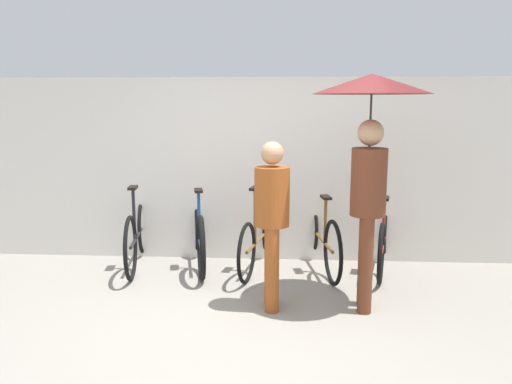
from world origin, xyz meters
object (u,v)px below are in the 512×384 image
Objects in this scene: parked_bicycle_1 at (199,234)px; parked_bicycle_2 at (259,236)px; parked_bicycle_4 at (384,239)px; pedestrian_center at (371,123)px; parked_bicycle_3 at (321,236)px; parked_bicycle_0 at (137,234)px; pedestrian_leading at (272,214)px.

parked_bicycle_1 is 0.72m from parked_bicycle_2.
pedestrian_center is (-0.38, -1.08, 1.37)m from parked_bicycle_4.
parked_bicycle_3 is 0.72m from parked_bicycle_4.
pedestrian_center is at bearing -124.51° from parked_bicycle_2.
parked_bicycle_2 is at bearing 103.81° from parked_bicycle_4.
parked_bicycle_2 is at bearing 81.61° from parked_bicycle_3.
parked_bicycle_4 is at bearing -97.38° from parked_bicycle_0.
parked_bicycle_1 is at bearing 99.02° from parked_bicycle_2.
parked_bicycle_2 is at bearing -96.78° from parked_bicycle_0.
parked_bicycle_3 is 1.08× the size of parked_bicycle_4.
parked_bicycle_2 is (1.44, 0.04, -0.02)m from parked_bicycle_0.
parked_bicycle_2 reaches higher than parked_bicycle_4.
parked_bicycle_4 is (1.44, 0.01, -0.01)m from parked_bicycle_2.
parked_bicycle_2 reaches higher than parked_bicycle_3.
parked_bicycle_1 is 0.95× the size of parked_bicycle_3.
parked_bicycle_2 is at bearing -104.90° from parked_bicycle_1.
pedestrian_center reaches higher than pedestrian_leading.
parked_bicycle_2 is 1.10× the size of pedestrian_leading.
parked_bicycle_3 is at bearing -78.10° from parked_bicycle_2.
parked_bicycle_1 is at bearing -93.24° from parked_bicycle_0.
pedestrian_leading reaches higher than parked_bicycle_1.
parked_bicycle_3 is at bearing -97.00° from parked_bicycle_0.
parked_bicycle_2 is 0.97× the size of parked_bicycle_3.
parked_bicycle_0 is at bearing 140.38° from pedestrian_leading.
parked_bicycle_4 is (0.72, -0.00, -0.02)m from parked_bicycle_3.
pedestrian_center is (0.88, 0.12, 0.82)m from pedestrian_leading.
parked_bicycle_0 is 0.98× the size of parked_bicycle_2.
parked_bicycle_0 is at bearing 82.05° from parked_bicycle_3.
parked_bicycle_0 is at bearing 102.56° from parked_bicycle_2.
pedestrian_center is at bearing -171.86° from parked_bicycle_3.
parked_bicycle_1 is 2.49m from pedestrian_center.
parked_bicycle_4 is at bearing -99.44° from parked_bicycle_3.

